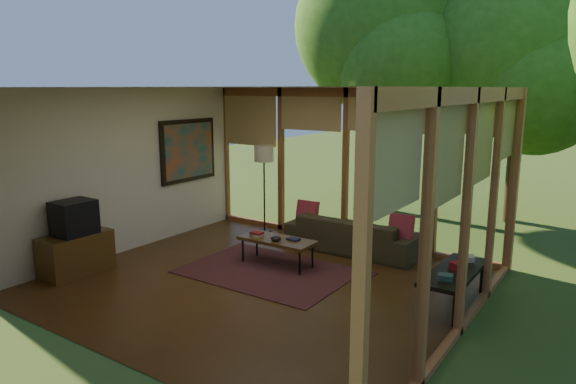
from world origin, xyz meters
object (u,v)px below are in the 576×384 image
Objects in this scene: television at (74,218)px; coffee_table at (277,241)px; floor_lamp at (264,158)px; media_cabinet at (76,254)px; side_console at (449,273)px; sofa at (347,233)px.

television reaches higher than coffee_table.
floor_lamp is 2.17m from coffee_table.
media_cabinet is 0.71× the size of side_console.
television is 0.33× the size of floor_lamp.
television is 2.99m from coffee_table.
floor_lamp is at bearing -4.88° from sofa.
television is at bearing 49.22° from sofa.
floor_lamp is 1.38× the size of coffee_table.
sofa is at bearing 49.28° from television.
media_cabinet is at bearing -105.69° from floor_lamp.
side_console is (4.87, 1.99, 0.11)m from media_cabinet.
coffee_table is at bearing -179.10° from side_console.
sofa reaches higher than side_console.
coffee_table is at bearing 41.20° from television.
television is 0.39× the size of side_console.
sofa is 4.25m from media_cabinet.
side_console reaches higher than coffee_table.
sofa is 2.02× the size of media_cabinet.
television reaches higher than media_cabinet.
coffee_table is (2.22, 1.95, -0.46)m from television.
media_cabinet is at bearing -139.05° from coffee_table.
coffee_table is at bearing 66.78° from sofa.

